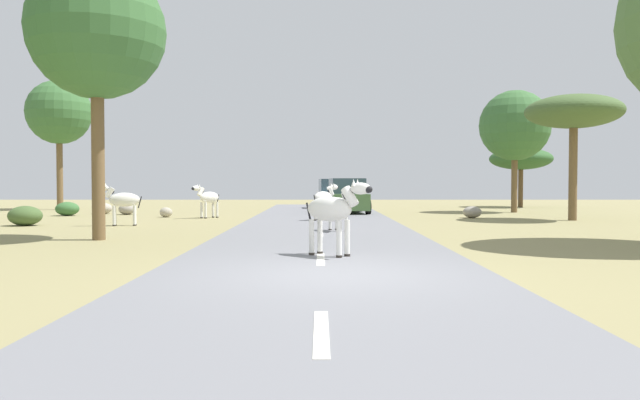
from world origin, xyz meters
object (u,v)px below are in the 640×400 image
object	(u,v)px
car_0	(344,197)
tree_3	(56,113)
bush_4	(64,209)
rock_1	(124,209)
zebra_2	(322,198)
tree_2	(94,32)
zebra_4	(119,200)
tree_1	(571,113)
zebra_0	(337,205)
rock_3	(163,212)
zebra_3	(205,198)
tree_5	(512,126)
bush_2	(22,216)
tree_4	(518,159)
rock_0	(101,208)
zebra_1	(330,210)
car_1	(331,195)
rock_2	(470,212)

from	to	relation	value
car_0	tree_3	bearing A→B (deg)	159.79
bush_4	rock_1	xyz separation A→B (m)	(2.52, 1.00, -0.06)
zebra_2	tree_2	bearing A→B (deg)	-89.81
zebra_4	tree_3	distance (m)	15.96
zebra_2	car_0	world-z (taller)	car_0
tree_1	tree_3	bearing A→B (deg)	158.89
zebra_0	rock_3	distance (m)	11.40
car_0	tree_2	world-z (taller)	tree_2
zebra_4	bush_4	bearing A→B (deg)	22.24
tree_2	zebra_3	bearing A→B (deg)	83.60
zebra_0	bush_4	world-z (taller)	zebra_0
zebra_4	tree_1	xyz separation A→B (m)	(17.87, 3.16, 3.56)
zebra_2	tree_5	xyz separation A→B (m)	(10.09, 7.29, 3.61)
bush_2	rock_3	distance (m)	6.61
tree_1	tree_3	world-z (taller)	tree_3
tree_3	bush_4	distance (m)	8.86
rock_1	tree_5	bearing A→B (deg)	6.27
zebra_0	tree_5	size ratio (longest dim) A/B	0.21
zebra_2	tree_1	world-z (taller)	tree_1
zebra_2	rock_3	world-z (taller)	zebra_2
zebra_2	tree_4	xyz separation A→B (m)	(12.61, 13.96, 2.10)
tree_4	rock_0	world-z (taller)	tree_4
tree_4	rock_1	world-z (taller)	tree_4
zebra_1	rock_3	distance (m)	16.71
bush_4	zebra_1	bearing A→B (deg)	-52.82
bush_4	rock_0	xyz separation A→B (m)	(1.12, 1.72, -0.05)
tree_2	rock_3	world-z (taller)	tree_2
car_1	bush_4	size ratio (longest dim) A/B	4.05
tree_5	rock_2	xyz separation A→B (m)	(-3.45, -4.97, -4.30)
zebra_1	rock_3	xyz separation A→B (m)	(-7.31, 15.01, -0.79)
zebra_1	tree_3	distance (m)	27.78
zebra_4	car_0	distance (m)	12.09
zebra_0	tree_1	world-z (taller)	tree_1
rock_3	car_0	bearing A→B (deg)	19.90
tree_3	rock_1	world-z (taller)	tree_3
car_0	rock_1	bearing A→B (deg)	179.69
tree_2	bush_4	bearing A→B (deg)	115.90
zebra_0	bush_2	distance (m)	11.89
bush_2	bush_4	distance (m)	6.73
tree_3	rock_2	distance (m)	24.03
tree_3	bush_2	size ratio (longest dim) A/B	6.15
bush_2	rock_1	distance (m)	7.74
bush_4	tree_5	bearing A→B (deg)	8.09
tree_5	rock_1	world-z (taller)	tree_5
tree_1	rock_3	bearing A→B (deg)	172.64
tree_3	tree_4	world-z (taller)	tree_3
zebra_1	rock_0	bearing A→B (deg)	-109.56
zebra_2	zebra_4	bearing A→B (deg)	-122.63
tree_2	zebra_2	bearing A→B (deg)	51.73
bush_2	zebra_3	bearing A→B (deg)	38.99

